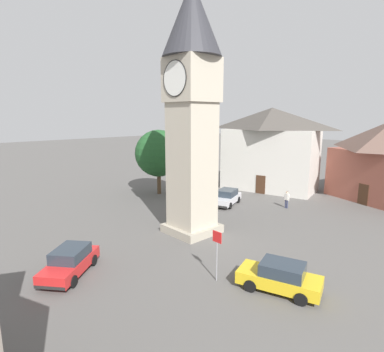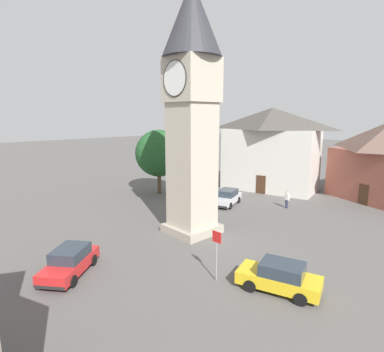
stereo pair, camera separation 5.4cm
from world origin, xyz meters
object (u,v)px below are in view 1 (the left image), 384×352
(clock_tower, at_px, (192,91))
(building_terrace_right, at_px, (270,148))
(car_blue_kerb, at_px, (70,262))
(road_sign, at_px, (217,248))
(car_silver_kerb, at_px, (227,197))
(pedestrian, at_px, (287,198))
(car_red_corner, at_px, (280,277))
(tree, at_px, (158,153))

(clock_tower, xyz_separation_m, building_terrace_right, (-4.22, 16.61, -5.54))
(car_blue_kerb, relative_size, road_sign, 1.52)
(building_terrace_right, bearing_deg, road_sign, -63.07)
(car_blue_kerb, xyz_separation_m, building_terrace_right, (-4.42, 26.09, 4.17))
(car_silver_kerb, height_order, pedestrian, pedestrian)
(pedestrian, bearing_deg, car_silver_kerb, -144.65)
(clock_tower, xyz_separation_m, road_sign, (6.24, -3.97, -8.56))
(car_red_corner, relative_size, building_terrace_right, 0.37)
(tree, height_order, road_sign, tree)
(pedestrian, height_order, road_sign, road_sign)
(pedestrian, bearing_deg, car_red_corner, -60.46)
(road_sign, bearing_deg, car_red_corner, 29.62)
(road_sign, bearing_deg, tree, 151.93)
(car_blue_kerb, relative_size, building_terrace_right, 0.35)
(clock_tower, bearing_deg, building_terrace_right, 104.25)
(car_blue_kerb, bearing_deg, pedestrian, 86.20)
(pedestrian, bearing_deg, clock_tower, -98.08)
(car_blue_kerb, xyz_separation_m, road_sign, (6.04, 5.51, 1.14))
(pedestrian, distance_m, building_terrace_right, 8.98)
(car_silver_kerb, xyz_separation_m, road_sign, (9.36, -11.60, 1.14))
(clock_tower, height_order, pedestrian, clock_tower)
(car_blue_kerb, bearing_deg, car_silver_kerb, 100.98)
(clock_tower, xyz_separation_m, car_red_corner, (9.09, -2.34, -9.70))
(car_silver_kerb, height_order, tree, tree)
(car_silver_kerb, height_order, road_sign, road_sign)
(clock_tower, bearing_deg, pedestrian, 81.92)
(car_silver_kerb, bearing_deg, building_terrace_right, 96.95)
(car_blue_kerb, bearing_deg, building_terrace_right, 99.61)
(pedestrian, relative_size, tree, 0.23)
(car_red_corner, distance_m, tree, 22.21)
(car_silver_kerb, bearing_deg, road_sign, -51.10)
(clock_tower, distance_m, car_red_corner, 13.50)
(pedestrian, bearing_deg, car_blue_kerb, -93.80)
(car_blue_kerb, bearing_deg, clock_tower, 91.19)
(car_blue_kerb, height_order, building_terrace_right, building_terrace_right)
(car_silver_kerb, relative_size, pedestrian, 2.64)
(clock_tower, distance_m, tree, 13.87)
(car_silver_kerb, distance_m, road_sign, 14.95)
(tree, bearing_deg, road_sign, -28.07)
(car_silver_kerb, relative_size, building_terrace_right, 0.37)
(building_terrace_right, bearing_deg, car_silver_kerb, -83.05)
(pedestrian, bearing_deg, road_sign, -72.58)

